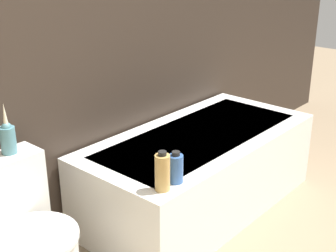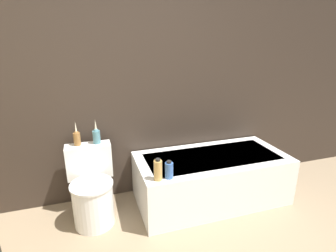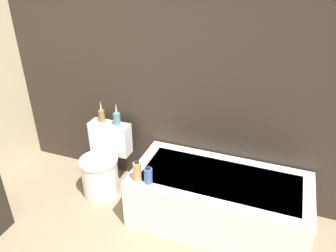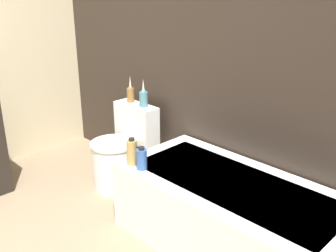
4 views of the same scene
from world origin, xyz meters
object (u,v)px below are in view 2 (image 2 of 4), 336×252
(vase_silver, at_px, (96,135))
(shampoo_bottle_short, at_px, (169,170))
(toilet, at_px, (92,191))
(vase_gold, at_px, (77,137))
(shampoo_bottle_tall, at_px, (158,170))
(bathtub, at_px, (211,177))

(vase_silver, bearing_deg, shampoo_bottle_short, -42.59)
(toilet, relative_size, vase_gold, 2.97)
(toilet, height_order, shampoo_bottle_tall, shampoo_bottle_tall)
(vase_gold, relative_size, shampoo_bottle_tall, 1.17)
(toilet, relative_size, vase_silver, 2.89)
(vase_silver, bearing_deg, vase_gold, 177.87)
(vase_gold, relative_size, vase_silver, 0.97)
(shampoo_bottle_short, bearing_deg, bathtub, 26.70)
(toilet, relative_size, shampoo_bottle_tall, 3.49)
(vase_silver, distance_m, shampoo_bottle_short, 0.80)
(vase_gold, xyz_separation_m, shampoo_bottle_tall, (0.65, -0.53, -0.18))
(vase_gold, bearing_deg, shampoo_bottle_short, -35.27)
(bathtub, relative_size, toilet, 2.25)
(toilet, xyz_separation_m, vase_silver, (0.09, 0.20, 0.48))
(shampoo_bottle_short, bearing_deg, vase_silver, 137.41)
(bathtub, distance_m, shampoo_bottle_short, 0.72)
(bathtub, bearing_deg, shampoo_bottle_tall, -156.72)
(bathtub, bearing_deg, vase_silver, 168.17)
(toilet, bearing_deg, vase_gold, 113.43)
(bathtub, distance_m, vase_gold, 1.45)
(vase_gold, height_order, vase_silver, vase_silver)
(vase_gold, xyz_separation_m, vase_silver, (0.18, -0.01, 0.00))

